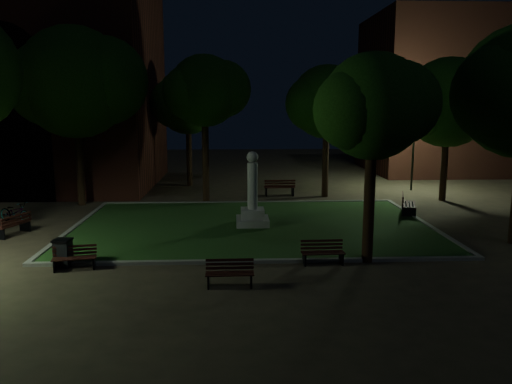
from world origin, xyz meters
The scene contains 21 objects.
ground centered at (0.00, 0.00, 0.00)m, with size 80.00×80.00×0.00m, color #423626.
lawn centered at (0.00, 2.00, 0.04)m, with size 15.00×10.00×0.08m, color #264E1B.
lawn_kerb centered at (0.00, 2.00, 0.06)m, with size 15.40×10.40×0.12m.
monument centered at (0.00, 2.00, 0.96)m, with size 1.40×1.40×3.20m.
building_far centered at (18.00, 20.00, 6.00)m, with size 16.00×10.00×12.00m, color #522318.
tree_north_wl centered at (-2.23, 7.60, 5.92)m, with size 4.63×3.78×7.83m.
tree_north_er centered at (4.53, 9.00, 5.37)m, with size 5.05×4.12×7.44m.
tree_ne centered at (10.83, 7.52, 5.34)m, with size 5.88×4.80×7.74m.
tree_se centered at (3.75, -3.14, 5.16)m, with size 4.23×3.45×6.90m.
tree_nw centered at (-8.70, 7.10, 6.33)m, with size 6.94×5.67×9.17m.
tree_far_north centered at (-3.60, 13.34, 5.41)m, with size 5.10×4.16×7.50m.
lamppost_nw centered at (-11.84, 9.50, 3.17)m, with size 1.18×0.28×4.55m.
lamppost_ne centered at (10.16, 10.87, 3.22)m, with size 1.18×0.28×4.63m.
bench_near_left centered at (-0.93, -5.19, 0.36)m, with size 1.41×0.51×0.77m.
bench_near_right centered at (2.14, -3.26, 0.37)m, with size 1.44×0.55×0.78m.
bench_west_near centered at (-5.93, -3.45, 0.35)m, with size 1.43×0.72×0.75m.
bench_left_side centered at (-9.73, 0.92, 0.41)m, with size 1.06×1.67×0.87m.
bench_right_side centered at (7.55, 4.09, 0.47)m, with size 1.16×1.92×0.99m.
bench_far_side centered at (1.84, 9.32, 0.46)m, with size 1.79×0.68×0.97m.
trash_bin centered at (-6.38, -3.18, 0.47)m, with size 0.59×0.59×0.92m.
bicycle centered at (-10.66, 3.31, 0.46)m, with size 0.61×1.74×0.91m, color black.
Camera 1 is at (-0.78, -19.10, 5.23)m, focal length 35.00 mm.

